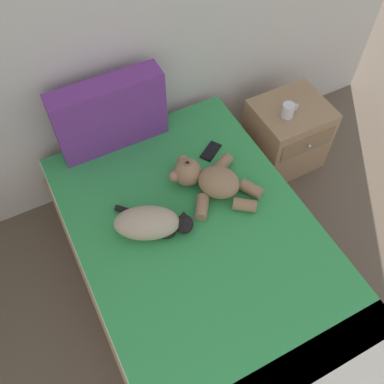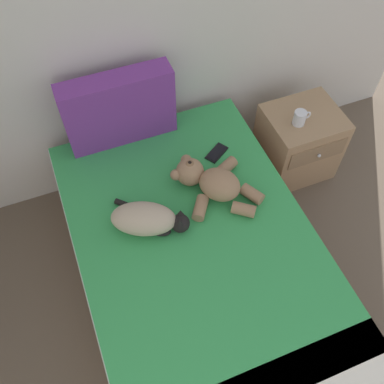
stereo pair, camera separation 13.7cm
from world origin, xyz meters
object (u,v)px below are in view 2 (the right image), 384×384
object	(u,v)px
cat	(147,219)
patterned_cushion	(119,109)
bed	(198,266)
nightstand	(298,143)
mug	(300,118)
teddy_bear	(211,182)
cell_phone	(217,153)

from	to	relation	value
cat	patterned_cushion	bearing A→B (deg)	84.72
bed	cat	distance (m)	0.44
nightstand	mug	distance (m)	0.32
teddy_bear	mug	xyz separation A→B (m)	(0.73, 0.28, -0.04)
cat	cell_phone	bearing A→B (deg)	31.71
patterned_cushion	mug	distance (m)	1.12
bed	mug	xyz separation A→B (m)	(0.92, 0.58, 0.30)
bed	mug	bearing A→B (deg)	32.10
bed	mug	world-z (taller)	mug
patterned_cushion	mug	size ratio (longest dim) A/B	5.34
teddy_bear	mug	world-z (taller)	teddy_bear
cell_phone	bed	bearing A→B (deg)	-122.08
cell_phone	nightstand	size ratio (longest dim) A/B	0.32
cat	nightstand	bearing A→B (deg)	19.37
nightstand	mug	size ratio (longest dim) A/B	4.32
nightstand	mug	world-z (taller)	mug
patterned_cushion	teddy_bear	xyz separation A→B (m)	(0.34, -0.57, -0.15)
cat	cell_phone	world-z (taller)	cat
bed	nightstand	xyz separation A→B (m)	(1.00, 0.62, -0.00)
cell_phone	mug	bearing A→B (deg)	5.15
mug	cat	bearing A→B (deg)	-161.17
teddy_bear	nightstand	size ratio (longest dim) A/B	0.94
teddy_bear	nightstand	xyz separation A→B (m)	(0.80, 0.32, -0.35)
bed	mug	distance (m)	1.13
mug	cell_phone	bearing A→B (deg)	-174.85
cell_phone	nightstand	bearing A→B (deg)	7.87
bed	cell_phone	xyz separation A→B (m)	(0.33, 0.52, 0.28)
cat	cell_phone	distance (m)	0.63
teddy_bear	nightstand	distance (m)	0.93
cat	mug	bearing A→B (deg)	18.83
patterned_cushion	cell_phone	distance (m)	0.62
cat	nightstand	size ratio (longest dim) A/B	0.80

